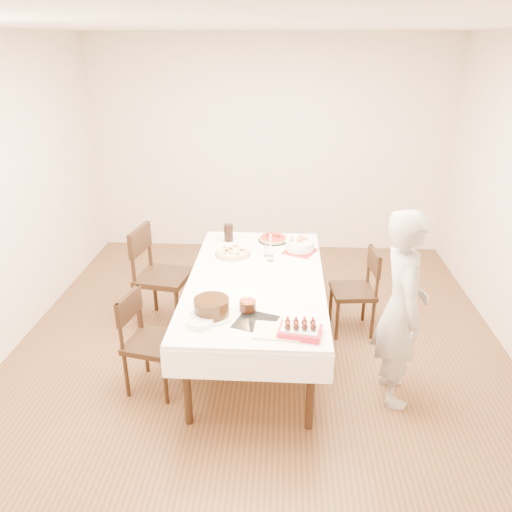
# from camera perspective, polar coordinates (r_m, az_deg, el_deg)

# --- Properties ---
(floor) EXTENTS (5.00, 5.00, 0.00)m
(floor) POSITION_cam_1_polar(r_m,az_deg,el_deg) (4.65, 0.36, -10.61)
(floor) COLOR #4F311B
(floor) RESTS_ON ground
(wall_back) EXTENTS (4.50, 0.04, 2.70)m
(wall_back) POSITION_cam_1_polar(r_m,az_deg,el_deg) (6.47, 1.58, 12.31)
(wall_back) COLOR beige
(wall_back) RESTS_ON floor
(wall_front) EXTENTS (4.50, 0.04, 2.70)m
(wall_front) POSITION_cam_1_polar(r_m,az_deg,el_deg) (1.85, -3.84, -19.43)
(wall_front) COLOR beige
(wall_front) RESTS_ON floor
(ceiling) EXTENTS (5.00, 5.00, 0.00)m
(ceiling) POSITION_cam_1_polar(r_m,az_deg,el_deg) (3.85, 0.47, 24.88)
(ceiling) COLOR white
(ceiling) RESTS_ON wall_back
(dining_table) EXTENTS (1.90, 2.42, 0.75)m
(dining_table) POSITION_cam_1_polar(r_m,az_deg,el_deg) (4.42, -0.00, -6.85)
(dining_table) COLOR white
(dining_table) RESTS_ON floor
(chair_right_savory) EXTENTS (0.47, 0.47, 0.83)m
(chair_right_savory) POSITION_cam_1_polar(r_m,az_deg,el_deg) (4.82, 11.00, -3.99)
(chair_right_savory) COLOR black
(chair_right_savory) RESTS_ON floor
(chair_left_savory) EXTENTS (0.59, 0.59, 1.00)m
(chair_left_savory) POSITION_cam_1_polar(r_m,az_deg,el_deg) (4.90, -10.51, -2.39)
(chair_left_savory) COLOR black
(chair_left_savory) RESTS_ON floor
(chair_left_dessert) EXTENTS (0.51, 0.51, 0.83)m
(chair_left_dessert) POSITION_cam_1_polar(r_m,az_deg,el_deg) (4.06, -11.68, -9.73)
(chair_left_dessert) COLOR black
(chair_left_dessert) RESTS_ON floor
(person) EXTENTS (0.38, 0.57, 1.55)m
(person) POSITION_cam_1_polar(r_m,az_deg,el_deg) (3.86, 16.30, -5.85)
(person) COLOR #B8B2AD
(person) RESTS_ON floor
(pizza_white) EXTENTS (0.38, 0.38, 0.04)m
(pizza_white) POSITION_cam_1_polar(r_m,az_deg,el_deg) (4.67, -2.68, 0.33)
(pizza_white) COLOR beige
(pizza_white) RESTS_ON dining_table
(pizza_pepperoni) EXTENTS (0.31, 0.31, 0.04)m
(pizza_pepperoni) POSITION_cam_1_polar(r_m,az_deg,el_deg) (5.01, 1.97, 1.99)
(pizza_pepperoni) COLOR red
(pizza_pepperoni) RESTS_ON dining_table
(red_placemat) EXTENTS (0.36, 0.36, 0.01)m
(red_placemat) POSITION_cam_1_polar(r_m,az_deg,el_deg) (4.77, 5.01, 0.50)
(red_placemat) COLOR #B21E1E
(red_placemat) RESTS_ON dining_table
(pasta_bowl) EXTENTS (0.31, 0.31, 0.09)m
(pasta_bowl) POSITION_cam_1_polar(r_m,az_deg,el_deg) (4.78, 5.01, 1.24)
(pasta_bowl) COLOR white
(pasta_bowl) RESTS_ON dining_table
(taper_candle) EXTENTS (0.07, 0.07, 0.27)m
(taper_candle) POSITION_cam_1_polar(r_m,az_deg,el_deg) (4.51, 1.65, 1.03)
(taper_candle) COLOR white
(taper_candle) RESTS_ON dining_table
(shaker_pair) EXTENTS (0.11, 0.11, 0.10)m
(shaker_pair) POSITION_cam_1_polar(r_m,az_deg,el_deg) (4.63, 1.11, 0.48)
(shaker_pair) COLOR white
(shaker_pair) RESTS_ON dining_table
(cola_glass) EXTENTS (0.10, 0.10, 0.17)m
(cola_glass) POSITION_cam_1_polar(r_m,az_deg,el_deg) (4.99, -3.16, 2.67)
(cola_glass) COLOR black
(cola_glass) RESTS_ON dining_table
(layer_cake) EXTENTS (0.40, 0.40, 0.13)m
(layer_cake) POSITION_cam_1_polar(r_m,az_deg,el_deg) (3.67, -5.10, -5.84)
(layer_cake) COLOR black
(layer_cake) RESTS_ON dining_table
(cake_board) EXTENTS (0.35, 0.35, 0.01)m
(cake_board) POSITION_cam_1_polar(r_m,az_deg,el_deg) (3.60, -0.04, -7.55)
(cake_board) COLOR black
(cake_board) RESTS_ON dining_table
(birthday_cake) EXTENTS (0.14, 0.14, 0.14)m
(birthday_cake) POSITION_cam_1_polar(r_m,az_deg,el_deg) (3.70, -0.97, -5.20)
(birthday_cake) COLOR #371B0F
(birthday_cake) RESTS_ON dining_table
(strawberry_box) EXTENTS (0.32, 0.24, 0.07)m
(strawberry_box) POSITION_cam_1_polar(r_m,az_deg,el_deg) (3.45, 5.06, -8.46)
(strawberry_box) COLOR red
(strawberry_box) RESTS_ON dining_table
(box_lid) EXTENTS (0.36, 0.25, 0.03)m
(box_lid) POSITION_cam_1_polar(r_m,az_deg,el_deg) (3.49, 2.59, -8.68)
(box_lid) COLOR beige
(box_lid) RESTS_ON dining_table
(plate_stack) EXTENTS (0.23, 0.23, 0.04)m
(plate_stack) POSITION_cam_1_polar(r_m,az_deg,el_deg) (3.59, -6.42, -7.49)
(plate_stack) COLOR white
(plate_stack) RESTS_ON dining_table
(china_plate) EXTENTS (0.24, 0.24, 0.01)m
(china_plate) POSITION_cam_1_polar(r_m,az_deg,el_deg) (3.85, -5.88, -5.41)
(china_plate) COLOR white
(china_plate) RESTS_ON dining_table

